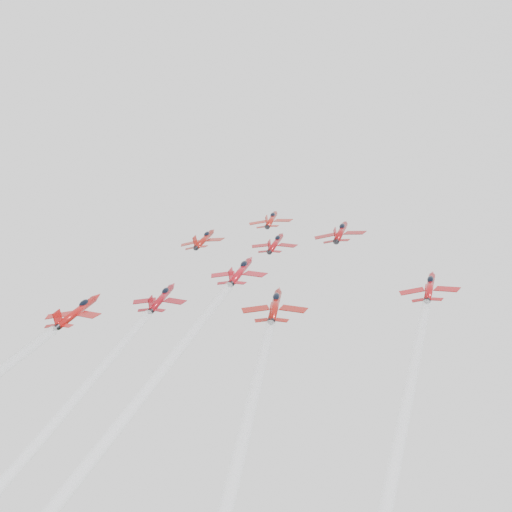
# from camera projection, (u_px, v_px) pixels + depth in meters

# --- Properties ---
(jet_lead) EXTENTS (10.14, 12.60, 9.24)m
(jet_lead) POSITION_uv_depth(u_px,v_px,m) (272.00, 219.00, 145.55)
(jet_lead) COLOR #AD1A10
(jet_row2_left) EXTENTS (10.09, 12.54, 9.20)m
(jet_row2_left) POSITION_uv_depth(u_px,v_px,m) (204.00, 239.00, 138.50)
(jet_row2_left) COLOR #9C170E
(jet_row2_center) EXTENTS (9.42, 11.71, 8.59)m
(jet_row2_center) POSITION_uv_depth(u_px,v_px,m) (276.00, 243.00, 128.16)
(jet_row2_center) COLOR maroon
(jet_row2_right) EXTENTS (10.57, 13.13, 9.64)m
(jet_row2_right) POSITION_uv_depth(u_px,v_px,m) (341.00, 232.00, 128.74)
(jet_row2_right) COLOR maroon
(jet_center) EXTENTS (10.56, 94.55, 67.60)m
(jet_center) POSITION_uv_depth(u_px,v_px,m) (130.00, 444.00, 68.32)
(jet_center) COLOR #B1101C
(jet_rear_left) EXTENTS (9.47, 84.76, 60.60)m
(jet_rear_left) POSITION_uv_depth(u_px,v_px,m) (9.00, 475.00, 66.31)
(jet_rear_left) COLOR maroon
(jet_rear_farright) EXTENTS (8.95, 80.12, 57.28)m
(jet_rear_farright) POSITION_uv_depth(u_px,v_px,m) (449.00, 476.00, 56.14)
(jet_rear_farright) COLOR #B01015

